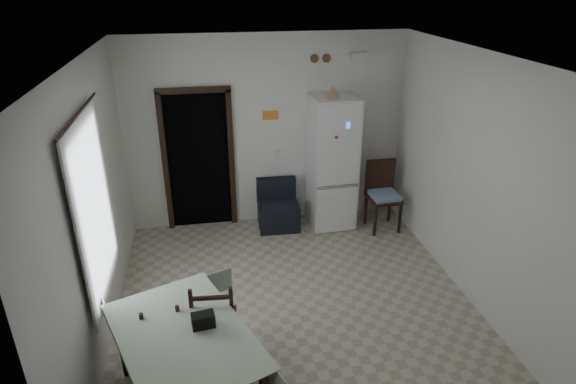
# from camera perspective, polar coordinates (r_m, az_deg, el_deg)

# --- Properties ---
(ground) EXTENTS (4.50, 4.50, 0.00)m
(ground) POSITION_cam_1_polar(r_m,az_deg,el_deg) (5.98, 0.88, -12.95)
(ground) COLOR #AEA78E
(ground) RESTS_ON ground
(ceiling) EXTENTS (4.20, 4.50, 0.02)m
(ceiling) POSITION_cam_1_polar(r_m,az_deg,el_deg) (4.80, 1.11, 15.65)
(ceiling) COLOR white
(ceiling) RESTS_ON ground
(wall_back) EXTENTS (4.20, 0.02, 2.90)m
(wall_back) POSITION_cam_1_polar(r_m,az_deg,el_deg) (7.30, -2.47, 7.07)
(wall_back) COLOR silver
(wall_back) RESTS_ON ground
(wall_front) EXTENTS (4.20, 0.02, 2.90)m
(wall_front) POSITION_cam_1_polar(r_m,az_deg,el_deg) (3.39, 8.68, -16.19)
(wall_front) COLOR silver
(wall_front) RESTS_ON ground
(wall_left) EXTENTS (0.02, 4.50, 2.90)m
(wall_left) POSITION_cam_1_polar(r_m,az_deg,el_deg) (5.27, -22.03, -1.94)
(wall_left) COLOR silver
(wall_left) RESTS_ON ground
(wall_right) EXTENTS (0.02, 4.50, 2.90)m
(wall_right) POSITION_cam_1_polar(r_m,az_deg,el_deg) (5.97, 21.16, 1.28)
(wall_right) COLOR silver
(wall_right) RESTS_ON ground
(doorway) EXTENTS (1.06, 0.52, 2.22)m
(doorway) POSITION_cam_1_polar(r_m,az_deg,el_deg) (7.56, -10.56, 4.17)
(doorway) COLOR black
(doorway) RESTS_ON ground
(window_recess) EXTENTS (0.10, 1.20, 1.60)m
(window_recess) POSITION_cam_1_polar(r_m,az_deg,el_deg) (5.07, -23.14, -1.96)
(window_recess) COLOR silver
(window_recess) RESTS_ON ground
(curtain) EXTENTS (0.02, 1.45, 1.85)m
(curtain) POSITION_cam_1_polar(r_m,az_deg,el_deg) (5.04, -21.93, -1.88)
(curtain) COLOR silver
(curtain) RESTS_ON ground
(curtain_rod) EXTENTS (0.02, 1.60, 0.02)m
(curtain_rod) POSITION_cam_1_polar(r_m,az_deg,el_deg) (4.73, -23.62, 8.51)
(curtain_rod) COLOR black
(curtain_rod) RESTS_ON ground
(calendar) EXTENTS (0.28, 0.02, 0.40)m
(calendar) POSITION_cam_1_polar(r_m,az_deg,el_deg) (7.25, -2.09, 8.34)
(calendar) COLOR white
(calendar) RESTS_ON ground
(calendar_image) EXTENTS (0.24, 0.01, 0.14)m
(calendar_image) POSITION_cam_1_polar(r_m,az_deg,el_deg) (7.22, -2.09, 9.09)
(calendar_image) COLOR orange
(calendar_image) RESTS_ON ground
(light_switch) EXTENTS (0.08, 0.02, 0.12)m
(light_switch) POSITION_cam_1_polar(r_m,az_deg,el_deg) (7.42, -1.26, 4.53)
(light_switch) COLOR beige
(light_switch) RESTS_ON ground
(vent_left) EXTENTS (0.12, 0.03, 0.12)m
(vent_left) POSITION_cam_1_polar(r_m,az_deg,el_deg) (7.17, 3.15, 15.52)
(vent_left) COLOR brown
(vent_left) RESTS_ON ground
(vent_right) EXTENTS (0.12, 0.03, 0.12)m
(vent_right) POSITION_cam_1_polar(r_m,az_deg,el_deg) (7.21, 4.59, 15.53)
(vent_right) COLOR brown
(vent_right) RESTS_ON ground
(emergency_light) EXTENTS (0.25, 0.07, 0.09)m
(emergency_light) POSITION_cam_1_polar(r_m,az_deg,el_deg) (7.31, 8.36, 15.73)
(emergency_light) COLOR white
(emergency_light) RESTS_ON ground
(fridge) EXTENTS (0.69, 0.69, 2.04)m
(fridge) POSITION_cam_1_polar(r_m,az_deg,el_deg) (7.33, 5.24, 3.48)
(fridge) COLOR white
(fridge) RESTS_ON ground
(tan_cone) EXTENTS (0.23, 0.23, 0.17)m
(tan_cone) POSITION_cam_1_polar(r_m,az_deg,el_deg) (6.90, 5.36, 11.74)
(tan_cone) COLOR tan
(tan_cone) RESTS_ON fridge
(navy_seat) EXTENTS (0.63, 0.62, 0.74)m
(navy_seat) POSITION_cam_1_polar(r_m,az_deg,el_deg) (7.43, -1.14, -1.59)
(navy_seat) COLOR black
(navy_seat) RESTS_ON ground
(corner_chair) EXTENTS (0.48, 0.48, 1.07)m
(corner_chair) POSITION_cam_1_polar(r_m,az_deg,el_deg) (7.45, 11.31, -0.59)
(corner_chair) COLOR black
(corner_chair) RESTS_ON ground
(dining_table) EXTENTS (1.53, 1.83, 0.82)m
(dining_table) POSITION_cam_1_polar(r_m,az_deg,el_deg) (4.67, -11.83, -19.95)
(dining_table) COLOR #B3C7AA
(dining_table) RESTS_ON ground
(black_bag) EXTENTS (0.21, 0.15, 0.13)m
(black_bag) POSITION_cam_1_polar(r_m,az_deg,el_deg) (4.41, -10.02, -14.73)
(black_bag) COLOR black
(black_bag) RESTS_ON dining_table
(dining_chair_far_left) EXTENTS (0.43, 0.43, 0.87)m
(dining_chair_far_left) POSITION_cam_1_polar(r_m,az_deg,el_deg) (5.02, -14.66, -16.18)
(dining_chair_far_left) COLOR black
(dining_chair_far_left) RESTS_ON ground
(dining_chair_far_right) EXTENTS (0.47, 0.47, 1.01)m
(dining_chair_far_right) POSITION_cam_1_polar(r_m,az_deg,el_deg) (5.00, -8.70, -14.70)
(dining_chair_far_right) COLOR black
(dining_chair_far_right) RESTS_ON ground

